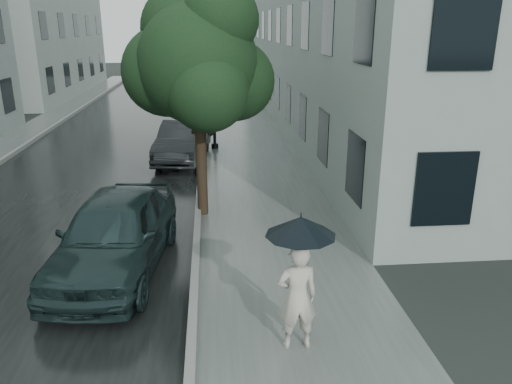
{
  "coord_description": "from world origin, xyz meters",
  "views": [
    {
      "loc": [
        -1.19,
        -7.34,
        4.63
      ],
      "look_at": [
        -0.28,
        2.53,
        1.3
      ],
      "focal_mm": 35.0,
      "sensor_mm": 36.0,
      "label": 1
    }
  ],
  "objects": [
    {
      "name": "pedestrian",
      "position": [
        -0.0,
        -1.0,
        0.84
      ],
      "size": [
        0.63,
        0.44,
        1.67
      ],
      "primitive_type": "imported",
      "rotation": [
        0.0,
        0.0,
        3.21
      ],
      "color": "#BEB7A6",
      "rests_on": "sidewalk"
    },
    {
      "name": "kerb_far",
      "position": [
        -8.57,
        12.0,
        0.07
      ],
      "size": [
        0.15,
        60.0,
        0.15
      ],
      "primitive_type": "cube",
      "color": "slate",
      "rests_on": "ground"
    },
    {
      "name": "ground",
      "position": [
        0.0,
        0.0,
        0.0
      ],
      "size": [
        120.0,
        120.0,
        0.0
      ],
      "primitive_type": "plane",
      "color": "black",
      "rests_on": "ground"
    },
    {
      "name": "asphalt_road",
      "position": [
        -5.08,
        12.0,
        0.0
      ],
      "size": [
        6.85,
        60.0,
        0.0
      ],
      "primitive_type": "cube",
      "color": "black",
      "rests_on": "ground"
    },
    {
      "name": "street_tree",
      "position": [
        -1.45,
        4.89,
        3.81
      ],
      "size": [
        3.73,
        3.39,
        5.63
      ],
      "color": "#332619",
      "rests_on": "ground"
    },
    {
      "name": "building_near",
      "position": [
        5.47,
        19.5,
        4.5
      ],
      "size": [
        7.02,
        36.0,
        9.0
      ],
      "color": "gray",
      "rests_on": "ground"
    },
    {
      "name": "car_far",
      "position": [
        -2.2,
        10.32,
        0.7
      ],
      "size": [
        2.01,
        4.35,
        1.38
      ],
      "primitive_type": "imported",
      "rotation": [
        0.0,
        0.0,
        -0.13
      ],
      "color": "#242629",
      "rests_on": "ground"
    },
    {
      "name": "building_far_b",
      "position": [
        -13.77,
        30.0,
        4.0
      ],
      "size": [
        7.02,
        18.0,
        8.0
      ],
      "color": "gray",
      "rests_on": "ground"
    },
    {
      "name": "lamp_post",
      "position": [
        -1.19,
        11.92,
        3.23
      ],
      "size": [
        0.84,
        0.36,
        5.68
      ],
      "rotation": [
        0.0,
        0.0,
        0.12
      ],
      "color": "black",
      "rests_on": "ground"
    },
    {
      "name": "kerb_near",
      "position": [
        -1.57,
        12.0,
        0.07
      ],
      "size": [
        0.15,
        60.0,
        0.15
      ],
      "primitive_type": "cube",
      "color": "slate",
      "rests_on": "ground"
    },
    {
      "name": "umbrella",
      "position": [
        0.03,
        -0.96,
        1.95
      ],
      "size": [
        1.26,
        1.26,
        1.2
      ],
      "rotation": [
        0.0,
        0.0,
        -0.28
      ],
      "color": "black",
      "rests_on": "ground"
    },
    {
      "name": "car_near",
      "position": [
        -3.11,
        1.8,
        0.78
      ],
      "size": [
        2.35,
        4.74,
        1.55
      ],
      "primitive_type": "imported",
      "rotation": [
        0.0,
        0.0,
        -0.12
      ],
      "color": "#192A2A",
      "rests_on": "ground"
    },
    {
      "name": "sidewalk",
      "position": [
        0.25,
        12.0,
        0.0
      ],
      "size": [
        3.5,
        60.0,
        0.01
      ],
      "primitive_type": "cube",
      "color": "slate",
      "rests_on": "ground"
    }
  ]
}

